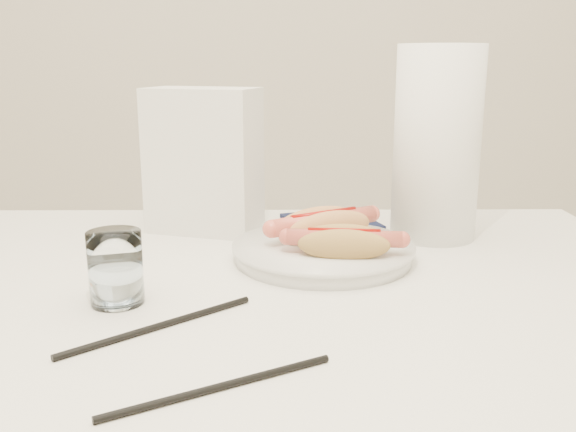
{
  "coord_description": "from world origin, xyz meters",
  "views": [
    {
      "loc": [
        0.07,
        -0.76,
        1.03
      ],
      "look_at": [
        0.08,
        0.07,
        0.82
      ],
      "focal_mm": 39.19,
      "sensor_mm": 36.0,
      "label": 1
    }
  ],
  "objects_px": {
    "table": "(230,327)",
    "paper_towel_roll": "(437,143)",
    "plate": "(323,253)",
    "hotdog_left": "(324,226)",
    "water_glass": "(116,268)",
    "hotdog_right": "(344,243)",
    "napkin_box": "(204,161)"
  },
  "relations": [
    {
      "from": "table",
      "to": "plate",
      "type": "distance_m",
      "value": 0.17
    },
    {
      "from": "plate",
      "to": "hotdog_left",
      "type": "relative_size",
      "value": 1.52
    },
    {
      "from": "hotdog_right",
      "to": "paper_towel_roll",
      "type": "xyz_separation_m",
      "value": [
        0.16,
        0.17,
        0.11
      ]
    },
    {
      "from": "hotdog_left",
      "to": "napkin_box",
      "type": "relative_size",
      "value": 0.7
    },
    {
      "from": "water_glass",
      "to": "paper_towel_roll",
      "type": "relative_size",
      "value": 0.29
    },
    {
      "from": "hotdog_left",
      "to": "paper_towel_roll",
      "type": "xyz_separation_m",
      "value": [
        0.18,
        0.09,
        0.11
      ]
    },
    {
      "from": "water_glass",
      "to": "napkin_box",
      "type": "relative_size",
      "value": 0.37
    },
    {
      "from": "hotdog_left",
      "to": "hotdog_right",
      "type": "bearing_deg",
      "value": -103.94
    },
    {
      "from": "water_glass",
      "to": "hotdog_right",
      "type": "bearing_deg",
      "value": 21.77
    },
    {
      "from": "table",
      "to": "paper_towel_roll",
      "type": "bearing_deg",
      "value": 35.12
    },
    {
      "from": "paper_towel_roll",
      "to": "table",
      "type": "bearing_deg",
      "value": -144.88
    },
    {
      "from": "napkin_box",
      "to": "hotdog_left",
      "type": "bearing_deg",
      "value": -18.45
    },
    {
      "from": "water_glass",
      "to": "paper_towel_roll",
      "type": "bearing_deg",
      "value": 32.91
    },
    {
      "from": "napkin_box",
      "to": "plate",
      "type": "bearing_deg",
      "value": -24.29
    },
    {
      "from": "paper_towel_roll",
      "to": "plate",
      "type": "bearing_deg",
      "value": -146.15
    },
    {
      "from": "hotdog_left",
      "to": "hotdog_right",
      "type": "relative_size",
      "value": 1.06
    },
    {
      "from": "hotdog_right",
      "to": "hotdog_left",
      "type": "bearing_deg",
      "value": 111.47
    },
    {
      "from": "hotdog_left",
      "to": "table",
      "type": "bearing_deg",
      "value": -165.81
    },
    {
      "from": "napkin_box",
      "to": "hotdog_right",
      "type": "bearing_deg",
      "value": -28.16
    },
    {
      "from": "table",
      "to": "napkin_box",
      "type": "height_order",
      "value": "napkin_box"
    },
    {
      "from": "hotdog_left",
      "to": "water_glass",
      "type": "xyz_separation_m",
      "value": [
        -0.25,
        -0.19,
        0.0
      ]
    },
    {
      "from": "water_glass",
      "to": "napkin_box",
      "type": "distance_m",
      "value": 0.34
    },
    {
      "from": "plate",
      "to": "water_glass",
      "type": "height_order",
      "value": "water_glass"
    },
    {
      "from": "plate",
      "to": "napkin_box",
      "type": "height_order",
      "value": "napkin_box"
    },
    {
      "from": "hotdog_right",
      "to": "table",
      "type": "bearing_deg",
      "value": -157.18
    },
    {
      "from": "table",
      "to": "napkin_box",
      "type": "xyz_separation_m",
      "value": [
        -0.06,
        0.26,
        0.18
      ]
    },
    {
      "from": "plate",
      "to": "paper_towel_roll",
      "type": "xyz_separation_m",
      "value": [
        0.18,
        0.12,
        0.14
      ]
    },
    {
      "from": "water_glass",
      "to": "table",
      "type": "bearing_deg",
      "value": 26.96
    },
    {
      "from": "table",
      "to": "hotdog_right",
      "type": "bearing_deg",
      "value": 17.12
    },
    {
      "from": "table",
      "to": "paper_towel_roll",
      "type": "xyz_separation_m",
      "value": [
        0.31,
        0.22,
        0.21
      ]
    },
    {
      "from": "table",
      "to": "water_glass",
      "type": "height_order",
      "value": "water_glass"
    },
    {
      "from": "napkin_box",
      "to": "water_glass",
      "type": "bearing_deg",
      "value": -84.49
    }
  ]
}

